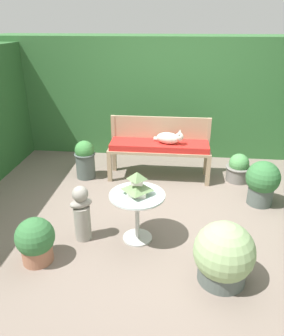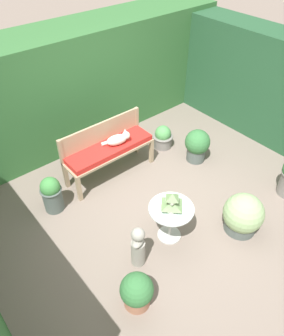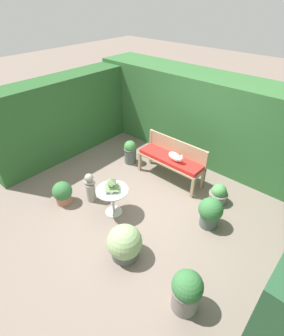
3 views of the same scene
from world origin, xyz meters
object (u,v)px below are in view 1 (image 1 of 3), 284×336
object	(u,v)px
garden_bust	(82,213)
potted_plant_bench_right	(238,168)
potted_plant_path_edge	(224,256)
potted_plant_patio_mid	(36,241)
patio_table	(137,204)
garden_bench	(159,148)
pagoda_birdhouse	(137,185)
cat	(170,138)
potted_plant_bench_left	(85,159)
potted_plant_hedge_corner	(262,182)

from	to	relation	value
garden_bust	potted_plant_bench_right	size ratio (longest dim) A/B	1.52
potted_plant_path_edge	potted_plant_patio_mid	xyz separation A→B (m)	(-1.79, 0.08, -0.04)
potted_plant_patio_mid	patio_table	bearing A→B (deg)	26.02
garden_bench	potted_plant_path_edge	world-z (taller)	potted_plant_path_edge
patio_table	pagoda_birdhouse	bearing A→B (deg)	180.00
cat	potted_plant_patio_mid	bearing A→B (deg)	-109.76
garden_bench	potted_plant_path_edge	distance (m)	2.23
potted_plant_patio_mid	potted_plant_bench_left	size ratio (longest dim) A/B	0.82
garden_bust	potted_plant_patio_mid	size ratio (longest dim) A/B	1.34
cat	potted_plant_bench_left	bearing A→B (deg)	-164.93
potted_plant_bench_right	potted_plant_path_edge	bearing A→B (deg)	-102.73
potted_plant_hedge_corner	potted_plant_bench_left	distance (m)	2.53
patio_table	cat	bearing A→B (deg)	79.16
pagoda_birdhouse	potted_plant_bench_left	distance (m)	1.79
garden_bench	patio_table	size ratio (longest dim) A/B	2.53
potted_plant_bench_right	potted_plant_path_edge	distance (m)	2.18
patio_table	pagoda_birdhouse	world-z (taller)	pagoda_birdhouse
garden_bench	cat	size ratio (longest dim) A/B	3.42
pagoda_birdhouse	potted_plant_bench_right	xyz separation A→B (m)	(1.33, 1.59, -0.47)
garden_bust	potted_plant_hedge_corner	size ratio (longest dim) A/B	1.08
potted_plant_bench_right	potted_plant_patio_mid	bearing A→B (deg)	-137.98
potted_plant_bench_right	potted_plant_patio_mid	xyz separation A→B (m)	(-2.28, -2.05, 0.04)
garden_bench	potted_plant_patio_mid	distance (m)	2.32
cat	pagoda_birdhouse	bearing A→B (deg)	-88.68
pagoda_birdhouse	potted_plant_patio_mid	distance (m)	1.14
garden_bust	potted_plant_patio_mid	xyz separation A→B (m)	(-0.36, -0.41, -0.08)
potted_plant_patio_mid	potted_plant_path_edge	bearing A→B (deg)	-2.50
garden_bust	garden_bench	bearing A→B (deg)	33.20
potted_plant_path_edge	potted_plant_bench_left	xyz separation A→B (m)	(-1.81, 2.01, 0.03)
potted_plant_bench_right	potted_plant_bench_left	distance (m)	2.30
potted_plant_hedge_corner	potted_plant_patio_mid	distance (m)	2.82
potted_plant_bench_right	potted_plant_hedge_corner	bearing A→B (deg)	-74.97
potted_plant_bench_right	potted_plant_bench_left	xyz separation A→B (m)	(-2.29, -0.12, 0.11)
patio_table	garden_bust	bearing A→B (deg)	-175.00
cat	potted_plant_path_edge	size ratio (longest dim) A/B	0.74
garden_bench	potted_plant_bench_left	bearing A→B (deg)	-174.77
potted_plant_patio_mid	potted_plant_bench_left	bearing A→B (deg)	90.47
patio_table	potted_plant_bench_left	bearing A→B (deg)	123.35
potted_plant_bench_left	pagoda_birdhouse	bearing A→B (deg)	-56.65
garden_bench	potted_plant_bench_right	distance (m)	1.22
patio_table	potted_plant_path_edge	size ratio (longest dim) A/B	0.99
garden_bust	patio_table	bearing A→B (deg)	-27.32
potted_plant_path_edge	potted_plant_bench_left	bearing A→B (deg)	132.05
pagoda_birdhouse	potted_plant_bench_left	world-z (taller)	pagoda_birdhouse
garden_bench	potted_plant_bench_right	xyz separation A→B (m)	(1.18, 0.02, -0.29)
patio_table	potted_plant_patio_mid	bearing A→B (deg)	-153.98
patio_table	potted_plant_bench_left	world-z (taller)	potted_plant_bench_left
cat	pagoda_birdhouse	xyz separation A→B (m)	(-0.29, -1.53, 0.01)
potted_plant_hedge_corner	cat	bearing A→B (deg)	153.39
potted_plant_hedge_corner	potted_plant_bench_right	bearing A→B (deg)	105.03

